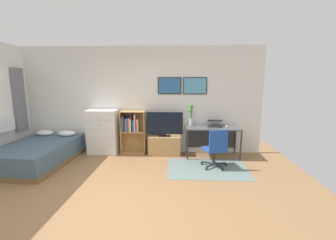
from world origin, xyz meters
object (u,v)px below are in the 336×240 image
at_px(bed, 38,153).
at_px(dresser, 103,132).
at_px(tv_stand, 165,145).
at_px(desk, 212,132).
at_px(television, 165,124).
at_px(office_chair, 216,148).
at_px(laptop, 215,124).
at_px(bamboo_vase, 191,115).
at_px(computer_mouse, 227,126).
at_px(bookshelf, 132,128).

height_order(bed, dresser, dresser).
distance_m(tv_stand, desk, 1.24).
bearing_deg(tv_stand, desk, -1.36).
bearing_deg(television, office_chair, -36.91).
height_order(television, laptop, television).
distance_m(tv_stand, bamboo_vase, 1.01).
bearing_deg(television, tv_stand, 90.00).
height_order(bed, desk, desk).
height_order(office_chair, computer_mouse, office_chair).
height_order(tv_stand, computer_mouse, computer_mouse).
distance_m(laptop, bamboo_vase, 0.63).
distance_m(laptop, computer_mouse, 0.29).
relative_size(tv_stand, laptop, 1.90).
xyz_separation_m(dresser, tv_stand, (1.58, 0.01, -0.33)).
relative_size(television, office_chair, 1.05).
bearing_deg(laptop, bamboo_vase, 176.04).
height_order(dresser, bamboo_vase, bamboo_vase).
bearing_deg(computer_mouse, desk, 169.36).
distance_m(dresser, office_chair, 2.87).
distance_m(desk, computer_mouse, 0.37).
height_order(dresser, tv_stand, dresser).
bearing_deg(tv_stand, dresser, -179.45).
relative_size(television, laptop, 2.14).
relative_size(bed, office_chair, 2.40).
bearing_deg(television, desk, -0.27).
height_order(bed, tv_stand, bed).
distance_m(television, computer_mouse, 1.52).
bearing_deg(desk, laptop, 35.45).
height_order(office_chair, bamboo_vase, bamboo_vase).
bearing_deg(bed, office_chair, 1.06).
xyz_separation_m(dresser, office_chair, (2.73, -0.87, -0.10)).
xyz_separation_m(laptop, computer_mouse, (0.27, -0.11, -0.05)).
bearing_deg(laptop, bed, -162.99).
distance_m(television, office_chair, 1.48).
xyz_separation_m(laptop, bamboo_vase, (-0.59, 0.10, 0.19)).
xyz_separation_m(bookshelf, bamboo_vase, (1.50, 0.07, 0.35)).
xyz_separation_m(dresser, computer_mouse, (3.09, -0.08, 0.19)).
xyz_separation_m(television, laptop, (1.25, 0.04, 0.02)).
distance_m(dresser, laptop, 2.83).
xyz_separation_m(bed, desk, (3.99, 0.78, 0.37)).
bearing_deg(dresser, television, -0.27).
relative_size(dresser, television, 1.25).
xyz_separation_m(bed, laptop, (4.06, 0.82, 0.56)).
xyz_separation_m(bookshelf, television, (0.84, -0.07, 0.13)).
bearing_deg(office_chair, dresser, 149.34).
height_order(bookshelf, office_chair, bookshelf).
relative_size(office_chair, computer_mouse, 8.27).
distance_m(tv_stand, television, 0.54).
height_order(tv_stand, television, television).
height_order(bed, television, television).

